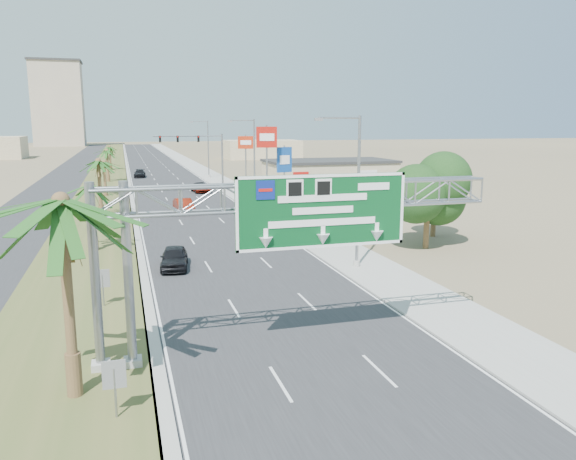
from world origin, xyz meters
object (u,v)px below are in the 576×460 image
at_px(car_right_lane, 201,188).
at_px(pole_sign_blue, 284,162).
at_px(car_far, 140,174).
at_px(car_mid_lane, 184,206).
at_px(car_left_lane, 174,258).
at_px(sign_gantry, 283,210).
at_px(pole_sign_red_near, 267,142).
at_px(store_building, 329,175).
at_px(pole_sign_red_far, 246,147).
at_px(palm_near, 61,203).
at_px(signal_mast, 209,155).

height_order(car_right_lane, pole_sign_blue, pole_sign_blue).
bearing_deg(car_far, car_mid_lane, -80.79).
bearing_deg(car_left_lane, sign_gantry, -70.82).
bearing_deg(car_right_lane, car_left_lane, -104.54).
xyz_separation_m(car_far, pole_sign_blue, (15.77, -38.91, 4.33)).
relative_size(pole_sign_red_near, pole_sign_blue, 1.35).
relative_size(car_right_lane, pole_sign_blue, 0.69).
distance_m(sign_gantry, store_building, 60.77).
bearing_deg(car_mid_lane, store_building, 31.96).
height_order(car_left_lane, pole_sign_red_near, pole_sign_red_near).
height_order(sign_gantry, pole_sign_red_far, pole_sign_red_far).
height_order(palm_near, signal_mast, palm_near).
xyz_separation_m(pole_sign_red_near, pole_sign_red_far, (1.07, 16.59, -1.16)).
bearing_deg(pole_sign_blue, pole_sign_red_near, -153.42).
xyz_separation_m(sign_gantry, signal_mast, (6.23, 62.05, -1.21)).
height_order(car_left_lane, car_right_lane, car_left_lane).
bearing_deg(car_left_lane, signal_mast, 86.18).
xyz_separation_m(car_left_lane, car_right_lane, (7.41, 41.63, -0.07)).
distance_m(car_left_lane, pole_sign_blue, 32.45).
bearing_deg(pole_sign_red_near, car_left_lane, -116.22).
xyz_separation_m(pole_sign_red_near, pole_sign_blue, (2.49, 1.24, -2.38)).
xyz_separation_m(palm_near, car_right_lane, (12.39, 58.86, -6.27)).
xyz_separation_m(sign_gantry, car_left_lane, (-3.15, 15.31, -5.33)).
bearing_deg(sign_gantry, car_right_lane, 85.73).
xyz_separation_m(store_building, car_left_lane, (-26.22, -40.76, -1.27)).
height_order(palm_near, pole_sign_red_far, palm_near).
relative_size(sign_gantry, store_building, 0.93).
height_order(palm_near, pole_sign_blue, palm_near).
distance_m(palm_near, car_mid_lane, 42.09).
height_order(sign_gantry, signal_mast, signal_mast).
distance_m(signal_mast, car_right_lane, 6.90).
distance_m(car_right_lane, pole_sign_red_far, 9.03).
distance_m(car_left_lane, car_far, 66.98).
bearing_deg(pole_sign_red_far, car_mid_lane, -119.35).
bearing_deg(store_building, car_left_lane, -122.75).
bearing_deg(store_building, pole_sign_red_near, -133.03).
bearing_deg(car_right_lane, car_mid_lane, -107.78).
height_order(car_mid_lane, pole_sign_red_near, pole_sign_red_near).
relative_size(store_building, pole_sign_red_near, 1.93).
bearing_deg(car_mid_lane, palm_near, -105.93).
bearing_deg(car_far, car_left_lane, -84.95).
relative_size(palm_near, pole_sign_red_far, 1.06).
relative_size(store_building, car_right_lane, 3.77).
bearing_deg(store_building, car_far, 135.07).
distance_m(store_building, car_mid_lane, 28.79).
bearing_deg(store_building, sign_gantry, -112.36).
bearing_deg(pole_sign_red_far, pole_sign_blue, -84.73).
xyz_separation_m(signal_mast, pole_sign_red_near, (3.83, -19.90, 2.53)).
relative_size(palm_near, car_right_lane, 1.75).
height_order(store_building, pole_sign_blue, pole_sign_blue).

